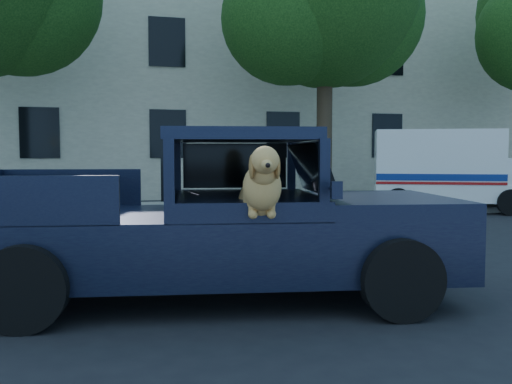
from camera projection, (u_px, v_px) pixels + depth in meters
The scene contains 7 objects.
ground at pixel (211, 310), 5.76m from camera, with size 120.00×120.00×0.00m, color black.
far_sidewalk at pixel (147, 211), 14.63m from camera, with size 60.00×4.00×0.15m, color gray.
lane_stripes at pixel (293, 247), 9.55m from camera, with size 21.60×0.14×0.01m, color silver, non-canonical shape.
street_tree_mid at pixel (326, 5), 15.92m from camera, with size 6.00×5.20×8.60m.
building_main at pixel (211, 77), 22.12m from camera, with size 26.00×6.00×9.00m, color beige.
pickup_truck at pixel (208, 243), 6.15m from camera, with size 5.36×2.99×1.83m.
mail_truck at pixel (446, 176), 15.42m from camera, with size 4.39×3.33×2.19m.
Camera 1 is at (-1.01, -5.59, 1.59)m, focal length 40.00 mm.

